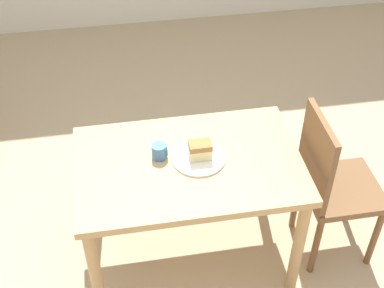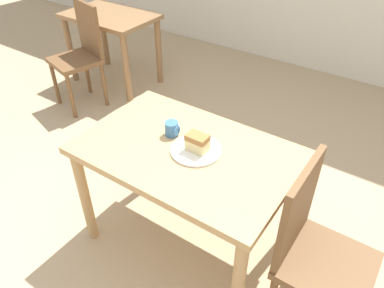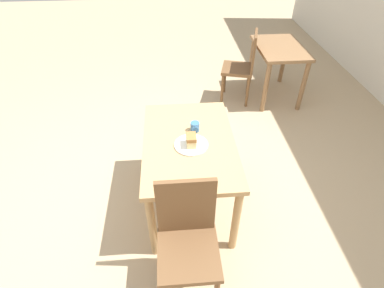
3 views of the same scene
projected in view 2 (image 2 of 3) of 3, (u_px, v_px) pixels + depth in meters
The scene contains 8 objects.
ground_plane at pixel (144, 256), 2.22m from camera, with size 14.00×14.00×0.00m, color tan.
dining_table_near at pixel (186, 164), 1.96m from camera, with size 1.10×0.72×0.71m.
dining_table_far at pixel (111, 28), 3.66m from camera, with size 0.87×0.58×0.71m.
chair_near_window at pixel (315, 250), 1.65m from camera, with size 0.39×0.39×0.93m.
chair_far_corner at pixel (81, 53), 3.35m from camera, with size 0.48×0.48×0.93m.
plate at pixel (196, 150), 1.88m from camera, with size 0.26×0.26×0.01m.
cake_slice at pixel (197, 143), 1.85m from camera, with size 0.11×0.07×0.09m.
coffee_mug at pixel (172, 129), 1.98m from camera, with size 0.08×0.07×0.08m.
Camera 2 is at (1.01, -0.97, 1.88)m, focal length 35.00 mm.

